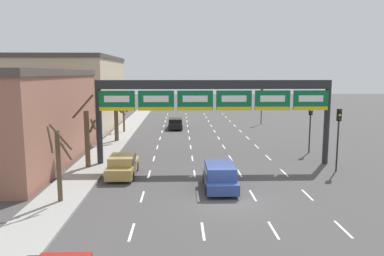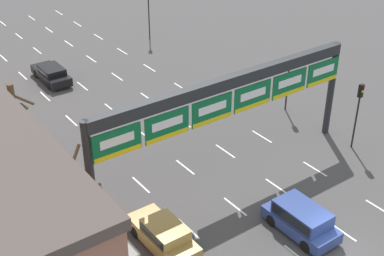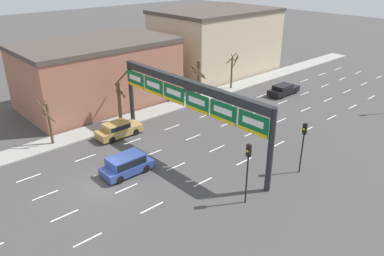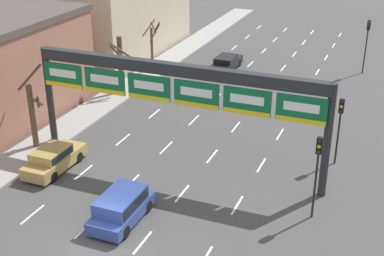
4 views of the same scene
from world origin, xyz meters
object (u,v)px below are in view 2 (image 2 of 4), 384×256
Objects in this scene: sign_gantry at (230,96)px; traffic_light_mid_block at (289,72)px; car_gold at (164,234)px; traffic_light_near_gantry at (149,5)px; car_black at (51,73)px; tree_bare_closest at (17,115)px; tree_bare_second at (89,205)px; traffic_light_far_end at (359,103)px; suv_blue at (301,218)px.

sign_gantry reaches higher than traffic_light_mid_block.
traffic_light_near_gantry reaches higher than car_gold.
car_black is at bearing 129.04° from traffic_light_mid_block.
traffic_light_near_gantry reaches higher than tree_bare_closest.
tree_bare_second reaches higher than traffic_light_mid_block.
car_gold is at bearing -177.13° from traffic_light_far_end.
tree_bare_second is (-18.64, -24.46, -0.94)m from traffic_light_near_gantry.
traffic_light_far_end reaches higher than car_black.
traffic_light_far_end is at bearing -14.94° from sign_gantry.
traffic_light_far_end is (12.27, -21.99, 2.60)m from car_black.
car_black is at bearing -162.35° from traffic_light_near_gantry.
sign_gantry reaches higher than traffic_light_far_end.
car_gold is (-6.78, -3.18, -4.68)m from sign_gantry.
traffic_light_near_gantry is at bearing 59.53° from car_gold.
traffic_light_mid_block is 19.48m from tree_bare_closest.
suv_blue is 31.44m from traffic_light_near_gantry.
tree_bare_second is (-18.71, 1.42, -0.72)m from traffic_light_far_end.
traffic_light_mid_block is at bearing 15.30° from tree_bare_second.
car_gold is at bearing -155.19° from traffic_light_mid_block.
tree_bare_closest is (-9.16, 16.62, 1.85)m from suv_blue.
traffic_light_near_gantry is 0.91× the size of tree_bare_second.
traffic_light_far_end is (15.75, 0.79, 2.53)m from car_gold.
suv_blue is 0.88× the size of tree_bare_closest.
car_black is 1.13× the size of suv_blue.
traffic_light_far_end is at bearing 2.87° from car_gold.
tree_bare_closest reaches higher than suv_blue.
traffic_light_mid_block is (15.97, 7.38, 2.33)m from car_gold.
tree_bare_second reaches higher than traffic_light_near_gantry.
tree_bare_second is (-0.38, -11.11, -0.14)m from tree_bare_closest.
tree_bare_second is (-9.53, 5.51, 1.71)m from suv_blue.
car_gold is at bearing -154.87° from sign_gantry.
traffic_light_far_end is at bearing -91.92° from traffic_light_mid_block.
tree_bare_closest is at bearing 132.73° from sign_gantry.
tree_bare_closest reaches higher than traffic_light_far_end.
car_gold is 31.06m from traffic_light_near_gantry.
tree_bare_second is (-2.96, 2.20, 1.81)m from car_gold.
tree_bare_second is at bearing 175.67° from traffic_light_far_end.
sign_gantry is at bearing -155.43° from traffic_light_mid_block.
sign_gantry reaches higher than tree_bare_second.
car_black is 25.31m from traffic_light_far_end.
traffic_light_near_gantry is (12.20, 3.88, 2.81)m from car_black.
traffic_light_far_end is at bearing 24.07° from suv_blue.
tree_bare_closest is (-18.33, 12.53, -0.58)m from traffic_light_far_end.
suv_blue is at bearing -91.81° from sign_gantry.
traffic_light_mid_block is 0.94× the size of traffic_light_far_end.
car_gold is (-6.58, 3.31, -0.10)m from suv_blue.
sign_gantry is at bearing 5.73° from tree_bare_second.
car_black is 26.27m from suv_blue.
car_black is 1.05× the size of car_gold.
traffic_light_near_gantry reaches higher than traffic_light_far_end.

